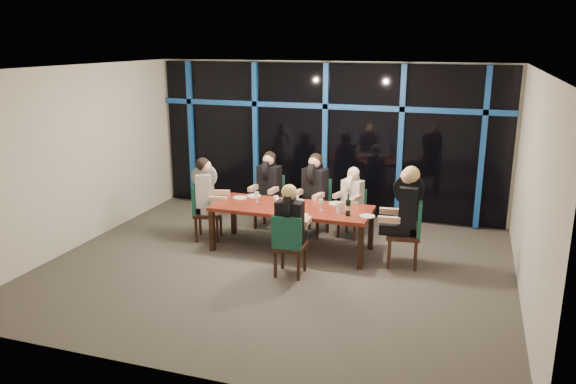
{
  "coord_description": "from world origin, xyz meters",
  "views": [
    {
      "loc": [
        2.71,
        -7.56,
        3.39
      ],
      "look_at": [
        0.0,
        0.6,
        1.05
      ],
      "focal_mm": 35.0,
      "sensor_mm": 36.0,
      "label": 1
    }
  ],
  "objects_px": {
    "chair_far_left": "(271,198)",
    "diner_near_mid": "(290,216)",
    "diner_far_left": "(268,179)",
    "wine_bottle": "(348,207)",
    "water_pitcher": "(340,207)",
    "diner_end_left": "(207,187)",
    "diner_far_right": "(352,192)",
    "chair_near_mid": "(289,243)",
    "dining_table": "(292,211)",
    "chair_end_right": "(410,229)",
    "chair_far_right": "(353,210)",
    "chair_far_mid": "(316,203)",
    "chair_end_left": "(203,208)",
    "diner_far_mid": "(314,183)",
    "diner_end_right": "(406,202)"
  },
  "relations": [
    {
      "from": "chair_near_mid",
      "to": "diner_far_right",
      "type": "xyz_separation_m",
      "value": [
        0.5,
        1.99,
        0.29
      ]
    },
    {
      "from": "diner_far_right",
      "to": "diner_far_mid",
      "type": "bearing_deg",
      "value": -158.77
    },
    {
      "from": "dining_table",
      "to": "diner_end_left",
      "type": "height_order",
      "value": "diner_end_left"
    },
    {
      "from": "dining_table",
      "to": "chair_far_right",
      "type": "relative_size",
      "value": 3.02
    },
    {
      "from": "diner_far_right",
      "to": "water_pitcher",
      "type": "distance_m",
      "value": 1.02
    },
    {
      "from": "dining_table",
      "to": "chair_end_left",
      "type": "xyz_separation_m",
      "value": [
        -1.64,
        0.03,
        -0.13
      ]
    },
    {
      "from": "wine_bottle",
      "to": "water_pitcher",
      "type": "bearing_deg",
      "value": 148.02
    },
    {
      "from": "diner_near_mid",
      "to": "wine_bottle",
      "type": "xyz_separation_m",
      "value": [
        0.68,
        0.79,
        -0.03
      ]
    },
    {
      "from": "diner_near_mid",
      "to": "diner_far_right",
      "type": "bearing_deg",
      "value": -106.29
    },
    {
      "from": "diner_far_mid",
      "to": "diner_end_right",
      "type": "xyz_separation_m",
      "value": [
        1.7,
        -0.94,
        0.07
      ]
    },
    {
      "from": "chair_far_left",
      "to": "chair_end_right",
      "type": "bearing_deg",
      "value": -15.94
    },
    {
      "from": "chair_near_mid",
      "to": "diner_near_mid",
      "type": "height_order",
      "value": "diner_near_mid"
    },
    {
      "from": "chair_far_mid",
      "to": "chair_end_right",
      "type": "relative_size",
      "value": 0.93
    },
    {
      "from": "chair_end_left",
      "to": "diner_far_mid",
      "type": "bearing_deg",
      "value": -80.53
    },
    {
      "from": "diner_far_mid",
      "to": "wine_bottle",
      "type": "distance_m",
      "value": 1.35
    },
    {
      "from": "dining_table",
      "to": "chair_end_right",
      "type": "bearing_deg",
      "value": -2.2
    },
    {
      "from": "chair_far_right",
      "to": "diner_end_left",
      "type": "relative_size",
      "value": 0.89
    },
    {
      "from": "diner_far_mid",
      "to": "dining_table",
      "type": "bearing_deg",
      "value": -85.1
    },
    {
      "from": "chair_far_right",
      "to": "diner_far_right",
      "type": "height_order",
      "value": "diner_far_right"
    },
    {
      "from": "diner_end_right",
      "to": "chair_far_mid",
      "type": "bearing_deg",
      "value": -127.45
    },
    {
      "from": "diner_near_mid",
      "to": "wine_bottle",
      "type": "bearing_deg",
      "value": -132.28
    },
    {
      "from": "chair_far_left",
      "to": "diner_near_mid",
      "type": "relative_size",
      "value": 1.05
    },
    {
      "from": "chair_far_mid",
      "to": "diner_near_mid",
      "type": "xyz_separation_m",
      "value": [
        0.14,
        -1.92,
        0.35
      ]
    },
    {
      "from": "diner_far_right",
      "to": "diner_end_right",
      "type": "height_order",
      "value": "diner_end_right"
    },
    {
      "from": "chair_far_mid",
      "to": "chair_end_left",
      "type": "distance_m",
      "value": 2.01
    },
    {
      "from": "chair_end_left",
      "to": "chair_end_right",
      "type": "bearing_deg",
      "value": -107.43
    },
    {
      "from": "chair_near_mid",
      "to": "diner_end_right",
      "type": "bearing_deg",
      "value": -149.19
    },
    {
      "from": "diner_end_left",
      "to": "water_pitcher",
      "type": "height_order",
      "value": "diner_end_left"
    },
    {
      "from": "chair_end_right",
      "to": "diner_end_right",
      "type": "distance_m",
      "value": 0.43
    },
    {
      "from": "diner_far_left",
      "to": "chair_far_left",
      "type": "bearing_deg",
      "value": 90.0
    },
    {
      "from": "chair_near_mid",
      "to": "chair_far_mid",
      "type": "bearing_deg",
      "value": -87.41
    },
    {
      "from": "dining_table",
      "to": "diner_far_right",
      "type": "bearing_deg",
      "value": 49.55
    },
    {
      "from": "dining_table",
      "to": "chair_end_right",
      "type": "xyz_separation_m",
      "value": [
        1.92,
        -0.07,
        -0.08
      ]
    },
    {
      "from": "diner_near_mid",
      "to": "chair_far_mid",
      "type": "bearing_deg",
      "value": -87.3
    },
    {
      "from": "chair_far_mid",
      "to": "diner_end_left",
      "type": "height_order",
      "value": "diner_end_left"
    },
    {
      "from": "chair_far_right",
      "to": "chair_near_mid",
      "type": "bearing_deg",
      "value": -89.09
    },
    {
      "from": "chair_end_left",
      "to": "diner_near_mid",
      "type": "xyz_separation_m",
      "value": [
        1.93,
        -1.0,
        0.36
      ]
    },
    {
      "from": "chair_far_left",
      "to": "chair_end_left",
      "type": "relative_size",
      "value": 0.99
    },
    {
      "from": "diner_end_left",
      "to": "water_pitcher",
      "type": "bearing_deg",
      "value": -109.11
    },
    {
      "from": "chair_near_mid",
      "to": "wine_bottle",
      "type": "xyz_separation_m",
      "value": [
        0.68,
        0.87,
        0.35
      ]
    },
    {
      "from": "diner_far_right",
      "to": "diner_near_mid",
      "type": "distance_m",
      "value": 1.98
    },
    {
      "from": "chair_far_left",
      "to": "diner_far_left",
      "type": "relative_size",
      "value": 1.03
    },
    {
      "from": "chair_far_mid",
      "to": "diner_end_right",
      "type": "relative_size",
      "value": 0.96
    },
    {
      "from": "chair_far_left",
      "to": "chair_end_right",
      "type": "height_order",
      "value": "chair_end_right"
    },
    {
      "from": "chair_far_mid",
      "to": "chair_end_right",
      "type": "bearing_deg",
      "value": -16.33
    },
    {
      "from": "chair_near_mid",
      "to": "diner_near_mid",
      "type": "xyz_separation_m",
      "value": [
        -0.0,
        0.08,
        0.38
      ]
    },
    {
      "from": "wine_bottle",
      "to": "chair_near_mid",
      "type": "bearing_deg",
      "value": -127.87
    },
    {
      "from": "chair_far_mid",
      "to": "dining_table",
      "type": "bearing_deg",
      "value": -85.53
    },
    {
      "from": "chair_far_mid",
      "to": "chair_end_right",
      "type": "height_order",
      "value": "chair_end_right"
    },
    {
      "from": "chair_far_right",
      "to": "diner_end_left",
      "type": "distance_m",
      "value": 2.59
    }
  ]
}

